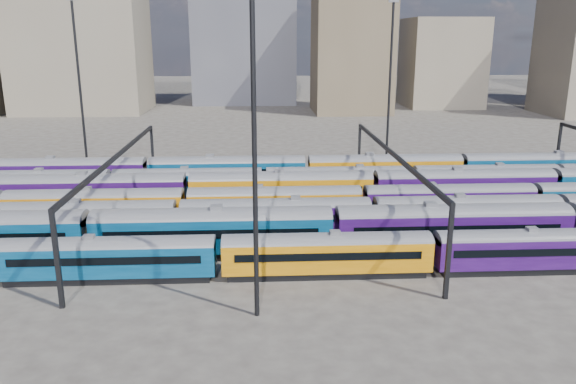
{
  "coord_description": "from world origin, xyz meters",
  "views": [
    {
      "loc": [
        -4.69,
        -60.19,
        20.12
      ],
      "look_at": [
        -1.42,
        1.76,
        3.0
      ],
      "focal_mm": 35.0,
      "sensor_mm": 36.0,
      "label": 1
    }
  ],
  "objects_px": {
    "rake_1": "(452,223)",
    "rake_2": "(78,217)",
    "mast_2": "(254,131)",
    "rake_0": "(537,246)"
  },
  "relations": [
    {
      "from": "rake_1",
      "to": "rake_2",
      "type": "height_order",
      "value": "rake_1"
    },
    {
      "from": "mast_2",
      "to": "rake_1",
      "type": "bearing_deg",
      "value": 32.6
    },
    {
      "from": "rake_2",
      "to": "mast_2",
      "type": "height_order",
      "value": "mast_2"
    },
    {
      "from": "rake_1",
      "to": "mast_2",
      "type": "bearing_deg",
      "value": -147.4
    },
    {
      "from": "rake_1",
      "to": "rake_2",
      "type": "distance_m",
      "value": 37.19
    },
    {
      "from": "rake_0",
      "to": "rake_1",
      "type": "relative_size",
      "value": 1.14
    },
    {
      "from": "rake_1",
      "to": "rake_2",
      "type": "xyz_separation_m",
      "value": [
        -36.85,
        5.0,
        -0.37
      ]
    },
    {
      "from": "rake_0",
      "to": "mast_2",
      "type": "xyz_separation_m",
      "value": [
        -24.73,
        -7.0,
        11.57
      ]
    },
    {
      "from": "rake_1",
      "to": "rake_2",
      "type": "relative_size",
      "value": 0.81
    },
    {
      "from": "rake_1",
      "to": "rake_2",
      "type": "bearing_deg",
      "value": 172.27
    }
  ]
}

